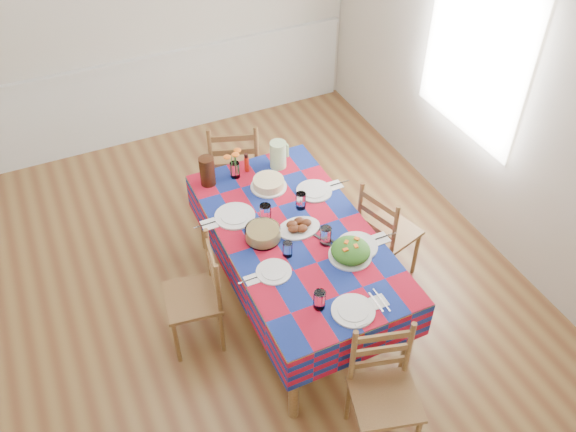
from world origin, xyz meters
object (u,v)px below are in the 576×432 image
at_px(tea_pitcher, 207,171).
at_px(chair_far, 235,168).
at_px(meat_platter, 299,227).
at_px(chair_near, 383,392).
at_px(chair_left, 198,297).
at_px(chair_right, 386,233).
at_px(dining_table, 296,241).
at_px(green_pitcher, 278,155).

relative_size(tea_pitcher, chair_far, 0.24).
bearing_deg(tea_pitcher, meat_platter, -61.79).
distance_m(chair_near, chair_far, 2.44).
bearing_deg(meat_platter, chair_near, -90.96).
bearing_deg(chair_left, tea_pitcher, 162.70).
bearing_deg(chair_right, dining_table, 72.70).
height_order(tea_pitcher, chair_left, tea_pitcher).
height_order(meat_platter, chair_left, chair_left).
bearing_deg(green_pitcher, dining_table, -104.86).
relative_size(dining_table, chair_right, 2.10).
xyz_separation_m(chair_far, chair_right, (0.79, -1.23, -0.04)).
relative_size(chair_near, chair_far, 0.92).
bearing_deg(dining_table, chair_left, -179.53).
distance_m(tea_pitcher, chair_far, 0.67).
relative_size(green_pitcher, chair_far, 0.23).
height_order(dining_table, green_pitcher, green_pitcher).
xyz_separation_m(chair_near, chair_right, (0.76, 1.21, -0.00)).
height_order(green_pitcher, chair_left, green_pitcher).
relative_size(chair_far, chair_left, 1.11).
bearing_deg(green_pitcher, chair_near, -95.56).
height_order(chair_far, chair_left, chair_far).
xyz_separation_m(dining_table, chair_left, (-0.77, -0.01, -0.22)).
height_order(green_pitcher, chair_far, chair_far).
bearing_deg(green_pitcher, meat_platter, -103.09).
bearing_deg(meat_platter, dining_table, -137.24).
distance_m(chair_left, chair_right, 1.55).
bearing_deg(chair_near, dining_table, 105.83).
bearing_deg(chair_right, chair_far, 16.27).
height_order(dining_table, chair_right, chair_right).
relative_size(dining_table, tea_pitcher, 8.04).
bearing_deg(chair_far, chair_near, 109.57).
bearing_deg(green_pitcher, chair_far, 116.39).
distance_m(chair_far, chair_right, 1.46).
bearing_deg(chair_left, chair_far, 156.88).
distance_m(green_pitcher, chair_far, 0.62).
xyz_separation_m(chair_far, chair_left, (-0.76, -1.22, -0.05)).
distance_m(dining_table, chair_far, 1.23).
distance_m(green_pitcher, chair_right, 1.05).
height_order(meat_platter, chair_far, chair_far).
bearing_deg(chair_far, chair_left, 77.18).
height_order(dining_table, chair_far, chair_far).
xyz_separation_m(chair_near, chair_far, (-0.03, 2.44, 0.04)).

